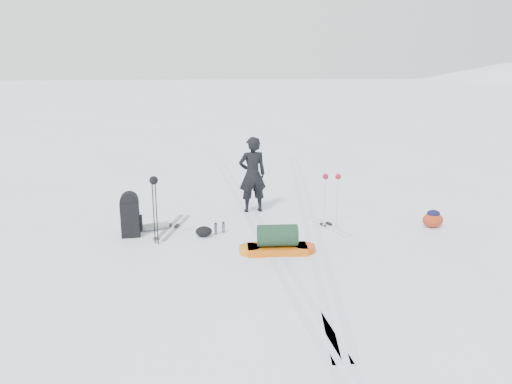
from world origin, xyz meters
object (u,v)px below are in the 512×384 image
at_px(skier, 252,175).
at_px(pulk_sled, 277,242).
at_px(expedition_rucksack, 133,215).
at_px(ski_poles_black, 154,189).

height_order(skier, pulk_sled, skier).
relative_size(expedition_rucksack, ski_poles_black, 0.69).
xyz_separation_m(expedition_rucksack, ski_poles_black, (0.53, -0.57, 0.73)).
distance_m(pulk_sled, ski_poles_black, 2.75).
bearing_deg(pulk_sled, skier, 96.53).
xyz_separation_m(skier, ski_poles_black, (-2.26, -2.09, 0.23)).
distance_m(skier, ski_poles_black, 3.08).
xyz_separation_m(skier, expedition_rucksack, (-2.78, -1.53, -0.50)).
bearing_deg(expedition_rucksack, ski_poles_black, -50.21).
distance_m(pulk_sled, expedition_rucksack, 3.28).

